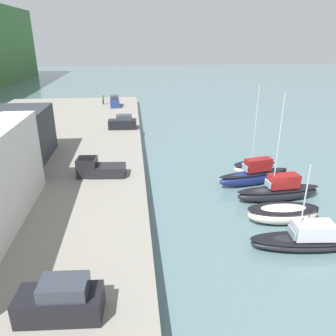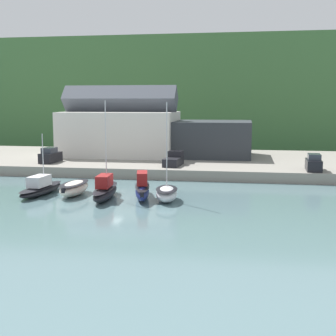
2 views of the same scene
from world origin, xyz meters
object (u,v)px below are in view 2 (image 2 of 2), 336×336
(moored_boat_2, at_px, (105,190))
(moored_boat_3, at_px, (142,188))
(moored_boat_0, at_px, (41,188))
(parked_car_0, at_px, (50,156))
(moored_boat_4, at_px, (167,193))
(parked_car_2, at_px, (314,163))
(moored_boat_1, at_px, (74,188))
(pickup_truck_0, at_px, (174,159))

(moored_boat_2, distance_m, moored_boat_3, 3.84)
(moored_boat_0, distance_m, parked_car_0, 17.30)
(moored_boat_2, distance_m, parked_car_0, 22.01)
(moored_boat_4, bearing_deg, moored_boat_0, 167.82)
(parked_car_2, bearing_deg, moored_boat_3, -141.47)
(parked_car_0, bearing_deg, moored_boat_0, -66.79)
(moored_boat_1, xyz_separation_m, parked_car_2, (26.69, 13.69, 1.47))
(moored_boat_0, xyz_separation_m, moored_boat_4, (14.04, -1.08, 0.05))
(moored_boat_4, height_order, parked_car_0, moored_boat_4)
(moored_boat_0, bearing_deg, parked_car_0, 114.91)
(moored_boat_0, height_order, moored_boat_4, moored_boat_4)
(parked_car_2, bearing_deg, moored_boat_0, -153.08)
(moored_boat_1, height_order, moored_boat_2, moored_boat_2)
(parked_car_0, distance_m, parked_car_2, 36.36)
(moored_boat_4, xyz_separation_m, parked_car_2, (16.36, 14.97, 1.48))
(pickup_truck_0, bearing_deg, parked_car_2, -2.02)
(parked_car_0, relative_size, pickup_truck_0, 0.88)
(parked_car_2, bearing_deg, moored_boat_4, -135.18)
(moored_boat_1, bearing_deg, moored_boat_3, -0.51)
(parked_car_2, bearing_deg, pickup_truck_0, 175.48)
(moored_boat_1, distance_m, moored_boat_4, 10.40)
(moored_boat_4, distance_m, parked_car_2, 22.23)
(moored_boat_2, bearing_deg, moored_boat_3, 12.05)
(pickup_truck_0, bearing_deg, moored_boat_0, -122.29)
(parked_car_2, bearing_deg, moored_boat_2, -144.21)
(moored_boat_1, relative_size, moored_boat_3, 0.75)
(parked_car_2, bearing_deg, parked_car_0, 178.74)
(parked_car_2, xyz_separation_m, pickup_truck_0, (-18.21, 2.20, -0.10))
(moored_boat_0, relative_size, parked_car_2, 1.97)
(moored_boat_2, distance_m, pickup_truck_0, 17.88)
(moored_boat_2, bearing_deg, moored_boat_4, -3.51)
(moored_boat_2, distance_m, moored_boat_4, 6.44)
(pickup_truck_0, bearing_deg, moored_boat_3, -88.31)
(moored_boat_4, height_order, parked_car_2, moored_boat_4)
(moored_boat_3, bearing_deg, parked_car_0, 124.37)
(moored_boat_3, xyz_separation_m, pickup_truck_0, (0.90, 16.17, 1.13))
(moored_boat_0, relative_size, moored_boat_1, 1.38)
(parked_car_2, distance_m, pickup_truck_0, 18.35)
(moored_boat_0, relative_size, pickup_truck_0, 1.72)
(moored_boat_1, bearing_deg, parked_car_2, 28.78)
(moored_boat_2, relative_size, moored_boat_4, 1.02)
(moored_boat_3, height_order, moored_boat_4, moored_boat_4)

